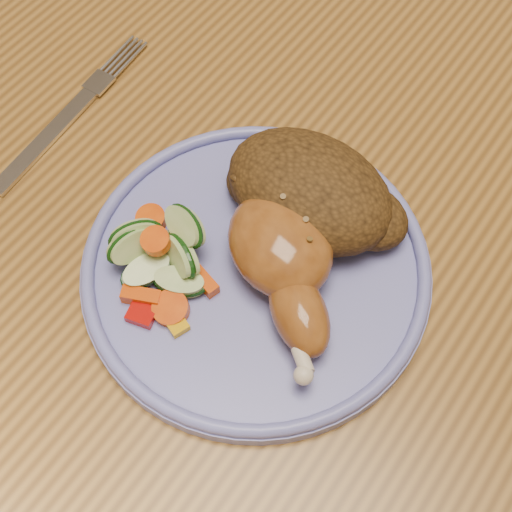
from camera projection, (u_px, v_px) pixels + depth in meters
The scene contains 8 objects.
ground at pixel (280, 462), 1.21m from camera, with size 4.00×4.00×0.00m, color brown.
dining_table at pixel (302, 284), 0.63m from camera, with size 0.90×1.40×0.75m.
plate at pixel (256, 270), 0.53m from camera, with size 0.26×0.26×0.01m, color #6A6EBE.
plate_rim at pixel (256, 263), 0.52m from camera, with size 0.26×0.26×0.01m, color #6A6EBE.
chicken_leg at pixel (285, 260), 0.50m from camera, with size 0.14×0.13×0.05m.
rice_pilaf at pixel (313, 193), 0.53m from camera, with size 0.14×0.10×0.06m.
vegetable_pile at pixel (159, 255), 0.52m from camera, with size 0.09×0.10×0.05m.
fork at pixel (67, 117), 0.61m from camera, with size 0.03×0.17×0.00m.
Camera 1 is at (0.13, -0.25, 1.23)m, focal length 50.00 mm.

